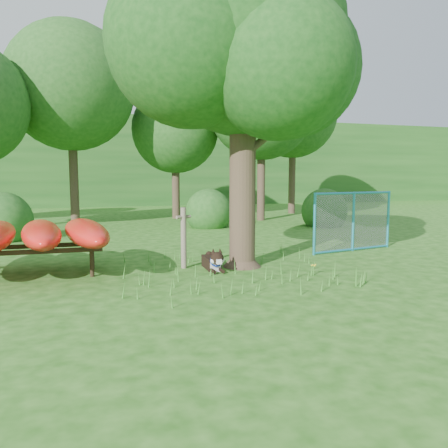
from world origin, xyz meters
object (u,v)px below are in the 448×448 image
object	(u,v)px
kayak_rack	(18,235)
husky_dog	(213,262)
fence_section	(353,221)
oak_tree	(241,45)

from	to	relation	value
kayak_rack	husky_dog	world-z (taller)	kayak_rack
husky_dog	fence_section	world-z (taller)	fence_section
kayak_rack	husky_dog	bearing A→B (deg)	-6.82
oak_tree	fence_section	world-z (taller)	oak_tree
kayak_rack	fence_section	world-z (taller)	fence_section
husky_dog	fence_section	bearing A→B (deg)	17.33
husky_dog	fence_section	xyz separation A→B (m)	(4.19, 1.20, 0.61)
kayak_rack	husky_dog	distance (m)	3.91
oak_tree	husky_dog	xyz separation A→B (m)	(-0.67, -0.21, -4.53)
husky_dog	fence_section	size ratio (longest dim) A/B	0.44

